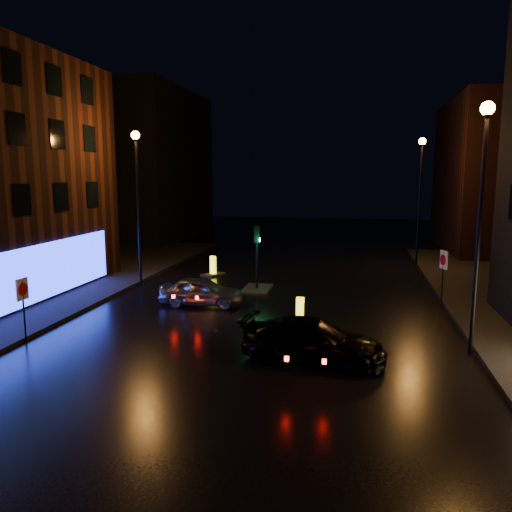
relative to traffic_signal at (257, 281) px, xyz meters
The scene contains 13 objects.
ground 14.06m from the traffic_signal, 85.10° to the right, with size 120.00×120.00×0.00m, color black.
building_far_left 26.50m from the traffic_signal, 125.18° to the left, with size 8.00×16.00×14.00m, color black.
building_far_right 24.83m from the traffic_signal, 48.01° to the left, with size 8.00×14.00×12.00m, color black.
street_lamp_lfar 8.32m from the traffic_signal, behind, with size 0.44×0.44×8.37m.
street_lamp_rnear 13.06m from the traffic_signal, 41.63° to the right, with size 0.44×0.44×8.37m.
street_lamp_rfar 13.06m from the traffic_signal, 41.63° to the left, with size 0.44×0.44×8.37m.
traffic_signal is the anchor object (origin of this frame).
silver_hatchback 4.00m from the traffic_signal, 119.77° to the right, with size 1.56×3.89×1.32m, color #A3A5AB.
dark_sedan 10.36m from the traffic_signal, 68.73° to the right, with size 1.94×4.76×1.38m, color black.
bollard_near 6.48m from the traffic_signal, 63.23° to the right, with size 0.90×1.34×1.16m.
bollard_far 4.80m from the traffic_signal, 135.17° to the left, with size 1.38×1.62×1.19m.
road_sign_left 11.98m from the traffic_signal, 124.20° to the right, with size 0.10×0.58×2.39m.
road_sign_right 9.31m from the traffic_signal, ahead, with size 0.25×0.62×2.61m.
Camera 1 is at (3.78, -11.41, 6.07)m, focal length 35.00 mm.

